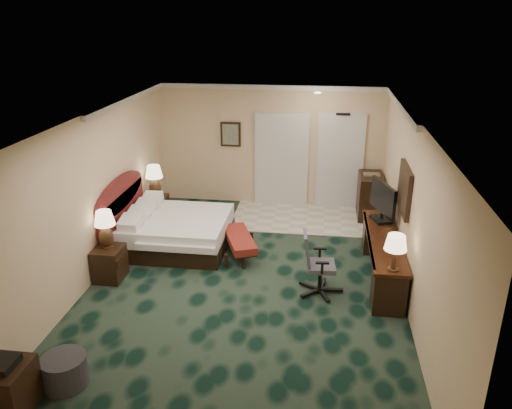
# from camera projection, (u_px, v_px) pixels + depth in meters

# --- Properties ---
(floor) EXTENTS (5.00, 7.50, 0.00)m
(floor) POSITION_uv_depth(u_px,v_px,m) (246.00, 284.00, 8.17)
(floor) COLOR black
(floor) RESTS_ON ground
(ceiling) EXTENTS (5.00, 7.50, 0.00)m
(ceiling) POSITION_uv_depth(u_px,v_px,m) (244.00, 120.00, 7.19)
(ceiling) COLOR white
(ceiling) RESTS_ON wall_back
(wall_back) EXTENTS (5.00, 0.00, 2.70)m
(wall_back) POSITION_uv_depth(u_px,v_px,m) (271.00, 146.00, 11.14)
(wall_back) COLOR beige
(wall_back) RESTS_ON ground
(wall_front) EXTENTS (5.00, 0.00, 2.70)m
(wall_front) POSITION_uv_depth(u_px,v_px,m) (177.00, 369.00, 4.22)
(wall_front) COLOR beige
(wall_front) RESTS_ON ground
(wall_left) EXTENTS (0.00, 7.50, 2.70)m
(wall_left) POSITION_uv_depth(u_px,v_px,m) (91.00, 200.00, 7.99)
(wall_left) COLOR beige
(wall_left) RESTS_ON ground
(wall_right) EXTENTS (0.00, 7.50, 2.70)m
(wall_right) POSITION_uv_depth(u_px,v_px,m) (412.00, 216.00, 7.37)
(wall_right) COLOR beige
(wall_right) RESTS_ON ground
(crown_molding) EXTENTS (5.00, 7.50, 0.10)m
(crown_molding) POSITION_uv_depth(u_px,v_px,m) (244.00, 124.00, 7.21)
(crown_molding) COLOR silver
(crown_molding) RESTS_ON wall_back
(tile_patch) EXTENTS (3.20, 1.70, 0.01)m
(tile_patch) POSITION_uv_depth(u_px,v_px,m) (307.00, 218.00, 10.74)
(tile_patch) COLOR #BDB4A9
(tile_patch) RESTS_ON ground
(headboard) EXTENTS (0.12, 2.00, 1.40)m
(headboard) POSITION_uv_depth(u_px,v_px,m) (122.00, 214.00, 9.15)
(headboard) COLOR #4E0D19
(headboard) RESTS_ON ground
(entry_door) EXTENTS (1.02, 0.06, 2.18)m
(entry_door) POSITION_uv_depth(u_px,v_px,m) (340.00, 162.00, 11.03)
(entry_door) COLOR silver
(entry_door) RESTS_ON ground
(closet_doors) EXTENTS (1.20, 0.06, 2.10)m
(closet_doors) POSITION_uv_depth(u_px,v_px,m) (281.00, 160.00, 11.19)
(closet_doors) COLOR #BAB8B5
(closet_doors) RESTS_ON ground
(wall_art) EXTENTS (0.45, 0.06, 0.55)m
(wall_art) POSITION_uv_depth(u_px,v_px,m) (231.00, 134.00, 11.13)
(wall_art) COLOR #486254
(wall_art) RESTS_ON wall_back
(wall_mirror) EXTENTS (0.05, 0.95, 0.75)m
(wall_mirror) POSITION_uv_depth(u_px,v_px,m) (405.00, 189.00, 7.86)
(wall_mirror) COLOR white
(wall_mirror) RESTS_ON wall_right
(bed) EXTENTS (1.86, 1.72, 0.59)m
(bed) POSITION_uv_depth(u_px,v_px,m) (178.00, 232.00, 9.38)
(bed) COLOR white
(bed) RESTS_ON ground
(nightstand_near) EXTENTS (0.45, 0.51, 0.56)m
(nightstand_near) POSITION_uv_depth(u_px,v_px,m) (110.00, 263.00, 8.24)
(nightstand_near) COLOR black
(nightstand_near) RESTS_ON ground
(nightstand_far) EXTENTS (0.46, 0.53, 0.57)m
(nightstand_far) POSITION_uv_depth(u_px,v_px,m) (156.00, 210.00, 10.43)
(nightstand_far) COLOR black
(nightstand_far) RESTS_ON ground
(lamp_near) EXTENTS (0.42, 0.42, 0.63)m
(lamp_near) POSITION_uv_depth(u_px,v_px,m) (105.00, 229.00, 8.07)
(lamp_near) COLOR black
(lamp_near) RESTS_ON nightstand_near
(lamp_far) EXTENTS (0.39, 0.39, 0.67)m
(lamp_far) POSITION_uv_depth(u_px,v_px,m) (154.00, 181.00, 10.23)
(lamp_far) COLOR black
(lamp_far) RESTS_ON nightstand_far
(bed_bench) EXTENTS (0.80, 1.24, 0.40)m
(bed_bench) POSITION_uv_depth(u_px,v_px,m) (239.00, 245.00, 9.05)
(bed_bench) COLOR maroon
(bed_bench) RESTS_ON ground
(ottoman) EXTENTS (0.68, 0.68, 0.38)m
(ottoman) POSITION_uv_depth(u_px,v_px,m) (65.00, 371.00, 5.91)
(ottoman) COLOR #2E2D35
(ottoman) RESTS_ON ground
(side_table) EXTENTS (0.54, 0.54, 0.59)m
(side_table) POSITION_uv_depth(u_px,v_px,m) (6.00, 388.00, 5.49)
(side_table) COLOR black
(side_table) RESTS_ON ground
(desk) EXTENTS (0.53, 2.47, 0.71)m
(desk) POSITION_uv_depth(u_px,v_px,m) (382.00, 258.00, 8.27)
(desk) COLOR black
(desk) RESTS_ON ground
(tv) EXTENTS (0.36, 0.88, 0.70)m
(tv) POSITION_uv_depth(u_px,v_px,m) (383.00, 202.00, 8.69)
(tv) COLOR black
(tv) RESTS_ON desk
(desk_lamp) EXTENTS (0.38, 0.38, 0.56)m
(desk_lamp) POSITION_uv_depth(u_px,v_px,m) (395.00, 253.00, 7.03)
(desk_lamp) COLOR black
(desk_lamp) RESTS_ON desk
(desk_chair) EXTENTS (0.64, 0.61, 1.02)m
(desk_chair) POSITION_uv_depth(u_px,v_px,m) (321.00, 264.00, 7.75)
(desk_chair) COLOR #44434B
(desk_chair) RESTS_ON ground
(minibar) EXTENTS (0.49, 0.89, 0.94)m
(minibar) POSITION_uv_depth(u_px,v_px,m) (370.00, 196.00, 10.68)
(minibar) COLOR black
(minibar) RESTS_ON ground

